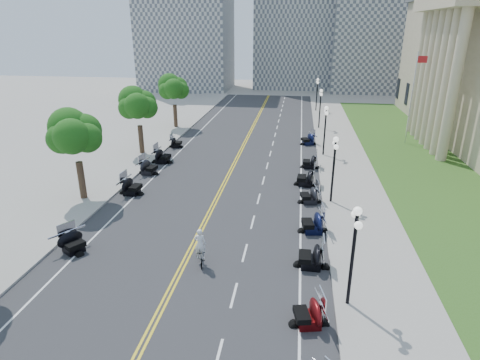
{
  "coord_description": "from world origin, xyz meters",
  "views": [
    {
      "loc": [
        5.86,
        -24.13,
        12.21
      ],
      "look_at": [
        1.95,
        2.6,
        2.0
      ],
      "focal_mm": 30.0,
      "sensor_mm": 36.0,
      "label": 1
    }
  ],
  "objects_px": {
    "motorcycle_n_3": "(309,312)",
    "cyclist_rider": "(200,234)",
    "bicycle": "(201,256)",
    "flagpole": "(411,99)"
  },
  "relations": [
    {
      "from": "flagpole",
      "to": "bicycle",
      "type": "xyz_separation_m",
      "value": [
        -17.06,
        -27.52,
        -4.52
      ]
    },
    {
      "from": "flagpole",
      "to": "cyclist_rider",
      "type": "bearing_deg",
      "value": -121.79
    },
    {
      "from": "bicycle",
      "to": "cyclist_rider",
      "type": "xyz_separation_m",
      "value": [
        0.0,
        0.0,
        1.39
      ]
    },
    {
      "from": "motorcycle_n_3",
      "to": "cyclist_rider",
      "type": "relative_size",
      "value": 1.06
    },
    {
      "from": "motorcycle_n_3",
      "to": "bicycle",
      "type": "height_order",
      "value": "motorcycle_n_3"
    },
    {
      "from": "cyclist_rider",
      "to": "flagpole",
      "type": "bearing_deg",
      "value": -121.79
    },
    {
      "from": "flagpole",
      "to": "cyclist_rider",
      "type": "height_order",
      "value": "flagpole"
    },
    {
      "from": "bicycle",
      "to": "flagpole",
      "type": "bearing_deg",
      "value": 39.87
    },
    {
      "from": "flagpole",
      "to": "motorcycle_n_3",
      "type": "height_order",
      "value": "flagpole"
    },
    {
      "from": "flagpole",
      "to": "bicycle",
      "type": "bearing_deg",
      "value": -121.79
    }
  ]
}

